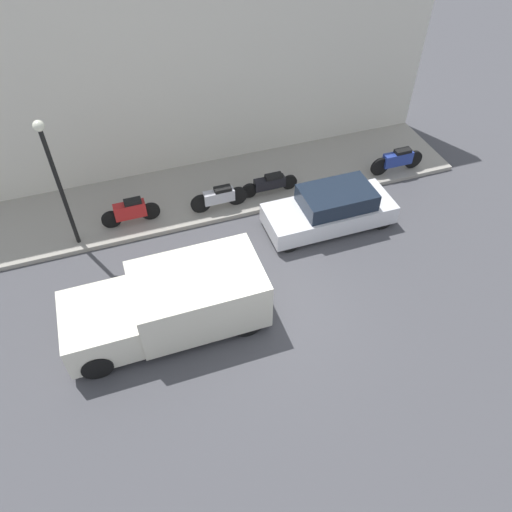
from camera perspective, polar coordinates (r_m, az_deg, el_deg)
name	(u,v)px	position (r m, az deg, el deg)	size (l,w,h in m)	color
ground_plane	(258,307)	(13.57, 0.21, -5.81)	(60.00, 60.00, 0.00)	#47474C
sidewalk	(207,191)	(17.16, -5.61, 7.40)	(3.18, 17.26, 0.15)	gray
building_facade	(185,71)	(16.82, -8.13, 20.22)	(0.30, 17.26, 7.07)	silver
parked_car	(331,209)	(15.66, 8.56, 5.33)	(1.60, 4.01, 1.31)	silver
delivery_van	(169,303)	(12.73, -9.91, -5.36)	(2.08, 5.00, 1.63)	silver
motorcycle_black	(270,183)	(16.66, 1.61, 8.30)	(0.30, 1.94, 0.70)	black
motorcycle_blue	(398,160)	(18.29, 15.88, 10.54)	(0.30, 1.99, 0.86)	navy
motorcycle_red	(131,211)	(15.90, -14.15, 4.99)	(0.30, 1.81, 0.87)	#B21E1E
scooter_silver	(219,197)	(16.05, -4.22, 6.74)	(0.30, 1.86, 0.79)	#B7B7BF
streetlamp	(55,172)	(14.49, -22.02, 8.87)	(0.29, 0.29, 4.09)	black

